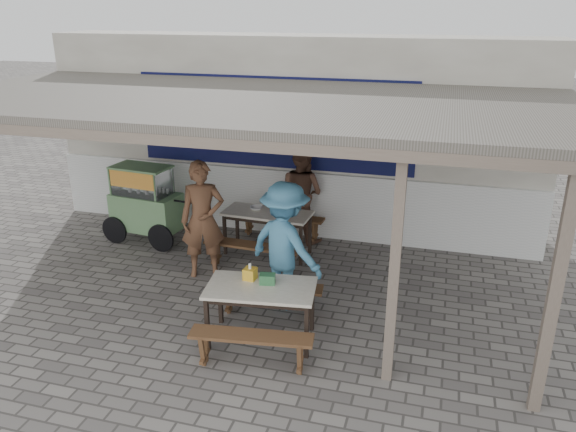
# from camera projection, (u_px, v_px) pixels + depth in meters

# --- Properties ---
(ground) EXTENTS (60.00, 60.00, 0.00)m
(ground) POSITION_uv_depth(u_px,v_px,m) (224.00, 310.00, 7.82)
(ground) COLOR slate
(ground) RESTS_ON ground
(back_wall) EXTENTS (9.00, 1.28, 3.50)m
(back_wall) POSITION_uv_depth(u_px,v_px,m) (293.00, 135.00, 10.44)
(back_wall) COLOR silver
(back_wall) RESTS_ON ground
(warung_roof) EXTENTS (9.00, 4.21, 2.81)m
(warung_roof) POSITION_uv_depth(u_px,v_px,m) (242.00, 104.00, 7.67)
(warung_roof) COLOR #625C54
(warung_roof) RESTS_ON ground
(table_left) EXTENTS (1.50, 0.71, 0.75)m
(table_left) POSITION_uv_depth(u_px,v_px,m) (267.00, 217.00, 9.38)
(table_left) COLOR beige
(table_left) RESTS_ON ground
(bench_left_street) EXTENTS (1.58, 0.36, 0.45)m
(bench_left_street) POSITION_uv_depth(u_px,v_px,m) (252.00, 251.00, 8.88)
(bench_left_street) COLOR brown
(bench_left_street) RESTS_ON ground
(bench_left_wall) EXTENTS (1.58, 0.36, 0.45)m
(bench_left_wall) POSITION_uv_depth(u_px,v_px,m) (281.00, 221.00, 10.11)
(bench_left_wall) COLOR brown
(bench_left_wall) RESTS_ON ground
(table_right) EXTENTS (1.42, 0.91, 0.75)m
(table_right) POSITION_uv_depth(u_px,v_px,m) (261.00, 292.00, 6.91)
(table_right) COLOR beige
(table_right) RESTS_ON ground
(bench_right_street) EXTENTS (1.46, 0.47, 0.45)m
(bench_right_street) POSITION_uv_depth(u_px,v_px,m) (251.00, 343.00, 6.47)
(bench_right_street) COLOR brown
(bench_right_street) RESTS_ON ground
(bench_right_wall) EXTENTS (1.46, 0.47, 0.45)m
(bench_right_wall) POSITION_uv_depth(u_px,v_px,m) (270.00, 293.00, 7.59)
(bench_right_wall) COLOR brown
(bench_right_wall) RESTS_ON ground
(vendor_cart) EXTENTS (1.77, 0.81, 1.38)m
(vendor_cart) POSITION_uv_depth(u_px,v_px,m) (145.00, 201.00, 9.88)
(vendor_cart) COLOR #628C5D
(vendor_cart) RESTS_ON ground
(patron_street_side) EXTENTS (0.78, 0.66, 1.84)m
(patron_street_side) POSITION_uv_depth(u_px,v_px,m) (203.00, 220.00, 8.55)
(patron_street_side) COLOR brown
(patron_street_side) RESTS_ON ground
(patron_wall_side) EXTENTS (1.03, 0.93, 1.74)m
(patron_wall_side) POSITION_uv_depth(u_px,v_px,m) (302.00, 194.00, 9.89)
(patron_wall_side) COLOR #523528
(patron_wall_side) RESTS_ON ground
(patron_right_table) EXTENTS (1.34, 1.10, 1.81)m
(patron_right_table) POSITION_uv_depth(u_px,v_px,m) (285.00, 246.00, 7.67)
(patron_right_table) COLOR teal
(patron_right_table) RESTS_ON ground
(tissue_box) EXTENTS (0.16, 0.16, 0.15)m
(tissue_box) POSITION_uv_depth(u_px,v_px,m) (250.00, 274.00, 7.05)
(tissue_box) COLOR gold
(tissue_box) RESTS_ON table_right
(donation_box) EXTENTS (0.21, 0.16, 0.13)m
(donation_box) POSITION_uv_depth(u_px,v_px,m) (267.00, 279.00, 6.94)
(donation_box) COLOR #2E693C
(donation_box) RESTS_ON table_right
(condiment_jar) EXTENTS (0.09, 0.09, 0.10)m
(condiment_jar) POSITION_uv_depth(u_px,v_px,m) (282.00, 207.00, 9.45)
(condiment_jar) COLOR silver
(condiment_jar) RESTS_ON table_left
(condiment_bowl) EXTENTS (0.26, 0.26, 0.05)m
(condiment_bowl) POSITION_uv_depth(u_px,v_px,m) (256.00, 208.00, 9.47)
(condiment_bowl) COLOR silver
(condiment_bowl) RESTS_ON table_left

